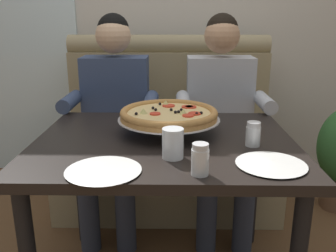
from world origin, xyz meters
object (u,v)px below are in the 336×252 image
pizza (169,114)px  drinking_glass (173,145)px  diner_right (221,111)px  shaker_pepper_flakes (253,136)px  patio_chair (42,89)px  booth_bench (168,144)px  dining_table (165,160)px  shaker_parmesan (200,162)px  diner_left (114,110)px  plate_near_left (103,169)px  plate_near_right (271,163)px

pizza → drinking_glass: size_ratio=4.02×
diner_right → drinking_glass: (-0.28, -0.86, 0.09)m
shaker_pepper_flakes → patio_chair: bearing=126.2°
booth_bench → dining_table: (0.00, -0.91, 0.25)m
dining_table → pizza: (0.02, 0.09, 0.18)m
shaker_pepper_flakes → shaker_parmesan: size_ratio=0.92×
dining_table → diner_right: 0.72m
diner_left → patio_chair: 1.93m
booth_bench → plate_near_left: booth_bench is taller
plate_near_right → shaker_parmesan: bearing=-162.4°
drinking_glass → patio_chair: drinking_glass is taller
dining_table → pizza: 0.20m
drinking_glass → shaker_parmesan: bearing=-58.6°
shaker_parmesan → plate_near_right: bearing=17.6°
patio_chair → booth_bench: bearing=-45.1°
drinking_glass → patio_chair: (-1.39, 2.48, -0.28)m
diner_right → shaker_parmesan: diner_right is taller
shaker_pepper_flakes → pizza: bearing=153.5°
drinking_glass → booth_bench: bearing=91.9°
plate_near_right → plate_near_left: bearing=-173.7°
pizza → plate_near_right: bearing=-45.7°
drinking_glass → patio_chair: size_ratio=0.13×
dining_table → booth_bench: bearing=90.0°
booth_bench → plate_near_right: bearing=-72.2°
booth_bench → shaker_pepper_flakes: booth_bench is taller
plate_near_left → patio_chair: patio_chair is taller
dining_table → shaker_pepper_flakes: 0.39m
pizza → shaker_pepper_flakes: size_ratio=4.56×
drinking_glass → pizza: bearing=93.6°
diner_right → pizza: (-0.30, -0.55, 0.12)m
diner_left → plate_near_left: bearing=-82.9°
pizza → drinking_glass: pizza is taller
diner_left → plate_near_right: bearing=-52.7°
diner_right → pizza: bearing=-118.9°
booth_bench → shaker_pepper_flakes: bearing=-70.0°
booth_bench → diner_left: size_ratio=1.12×
booth_bench → pizza: booth_bench is taller
shaker_pepper_flakes → patio_chair: patio_chair is taller
shaker_parmesan → plate_near_left: size_ratio=0.42×
dining_table → plate_near_right: size_ratio=4.41×
patio_chair → diner_right: bearing=-44.1°
booth_bench → diner_left: 0.52m
diner_left → shaker_pepper_flakes: 1.00m
booth_bench → pizza: (0.02, -0.82, 0.44)m
shaker_pepper_flakes → plate_near_left: bearing=-154.4°
diner_left → drinking_glass: size_ratio=11.26×
booth_bench → pizza: size_ratio=3.14×
plate_near_left → plate_near_right: same height
shaker_parmesan → shaker_pepper_flakes: bearing=50.7°
booth_bench → shaker_pepper_flakes: (0.36, -0.99, 0.39)m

